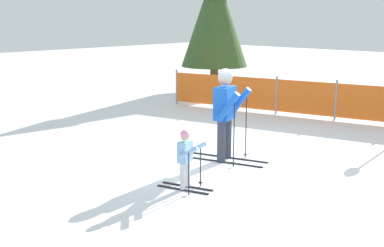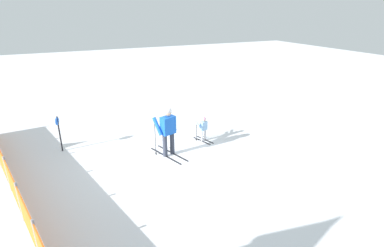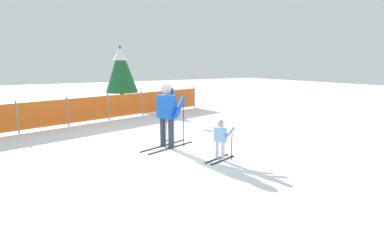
% 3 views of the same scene
% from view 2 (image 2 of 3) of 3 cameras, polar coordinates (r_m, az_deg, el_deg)
% --- Properties ---
extents(ground_plane, '(60.00, 60.00, 0.00)m').
position_cam_2_polar(ground_plane, '(10.76, -5.04, -5.69)').
color(ground_plane, white).
extents(skier_adult, '(1.71, 0.91, 1.78)m').
position_cam_2_polar(skier_adult, '(10.23, -4.65, -0.65)').
color(skier_adult, black).
rests_on(skier_adult, ground_plane).
extents(skier_child, '(0.94, 0.53, 0.98)m').
position_cam_2_polar(skier_child, '(11.52, 2.16, -0.67)').
color(skier_child, black).
rests_on(skier_child, ground_plane).
extents(safety_fence, '(9.73, 2.41, 1.08)m').
position_cam_2_polar(safety_fence, '(9.84, -31.69, -8.20)').
color(safety_fence, gray).
rests_on(safety_fence, ground_plane).
extents(trail_marker, '(0.26, 0.13, 1.32)m').
position_cam_2_polar(trail_marker, '(11.56, -24.01, -1.13)').
color(trail_marker, black).
rests_on(trail_marker, ground_plane).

